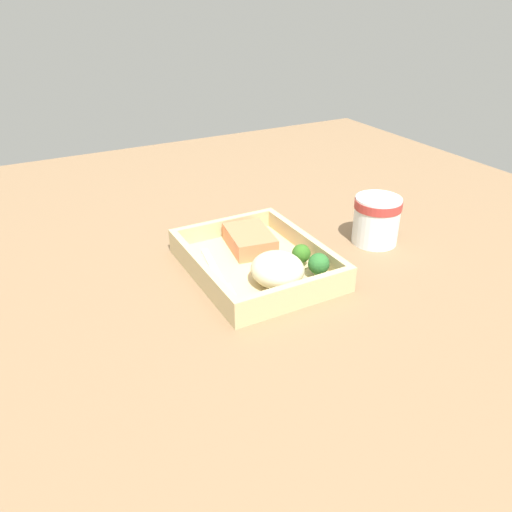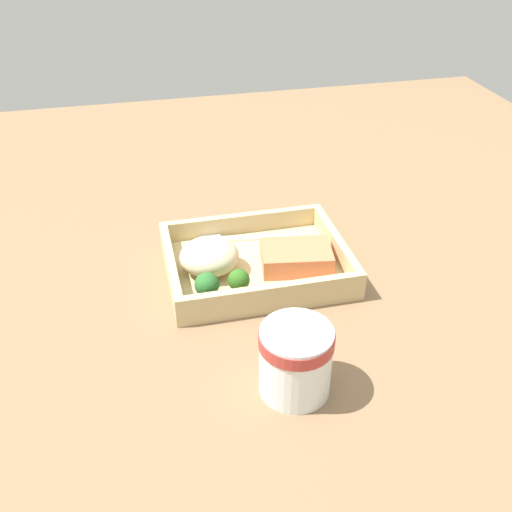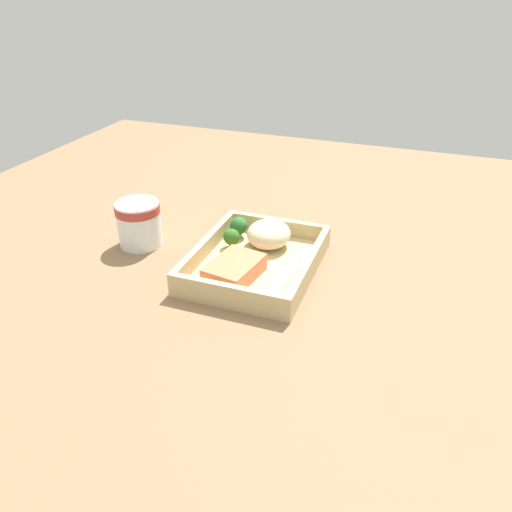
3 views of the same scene
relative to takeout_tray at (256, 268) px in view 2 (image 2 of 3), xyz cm
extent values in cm
cube|color=#816446|center=(0.00, 0.00, -1.60)|extent=(160.00, 160.00, 2.00)
cube|color=tan|center=(0.00, 0.00, 0.00)|extent=(26.31, 20.75, 1.20)
cube|color=tan|center=(0.00, -9.77, 2.15)|extent=(26.31, 1.20, 3.10)
cube|color=tan|center=(0.00, 9.77, 2.15)|extent=(26.31, 1.20, 3.10)
cube|color=tan|center=(-12.55, 0.00, 2.15)|extent=(1.20, 18.35, 3.10)
cube|color=tan|center=(12.55, 0.00, 2.15)|extent=(1.20, 18.35, 3.10)
cube|color=#E3774D|center=(-5.66, 1.79, 2.15)|extent=(11.16, 8.62, 3.11)
ellipsoid|color=beige|center=(6.94, -0.35, 3.09)|extent=(8.63, 8.15, 4.98)
cylinder|color=#739E51|center=(3.91, 6.28, 1.29)|extent=(1.17, 1.17, 1.38)
sphere|color=#31661D|center=(3.91, 6.28, 2.83)|extent=(3.08, 3.08, 3.08)
cylinder|color=#81AD62|center=(8.39, 6.63, 1.35)|extent=(1.30, 1.30, 1.50)
sphere|color=#2A672B|center=(8.39, 6.63, 3.03)|extent=(3.41, 3.41, 3.41)
cube|color=white|center=(-2.17, -6.81, 0.82)|extent=(12.41, 3.20, 0.44)
cube|color=white|center=(5.62, -8.16, 0.82)|extent=(3.73, 2.75, 0.44)
cylinder|color=white|center=(1.13, 24.23, 3.77)|extent=(8.24, 8.24, 8.75)
cylinder|color=#B23833|center=(1.13, 24.23, 6.96)|extent=(8.48, 8.48, 1.57)
camera|label=1|loc=(63.46, -34.17, 41.39)|focal=35.00mm
camera|label=2|loc=(16.86, 71.50, 51.06)|focal=42.00mm
camera|label=3|loc=(-71.53, -26.26, 45.98)|focal=35.00mm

